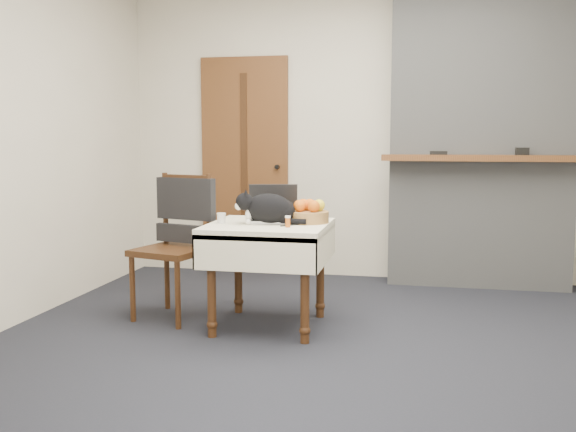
% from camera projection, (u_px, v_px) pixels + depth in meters
% --- Properties ---
extents(ground, '(4.50, 4.50, 0.00)m').
position_uv_depth(ground, '(347.00, 345.00, 3.93)').
color(ground, black).
rests_on(ground, ground).
extents(room_shell, '(4.52, 4.01, 2.61)m').
position_uv_depth(room_shell, '(359.00, 60.00, 4.17)').
color(room_shell, beige).
rests_on(room_shell, ground).
extents(door, '(0.82, 0.10, 2.00)m').
position_uv_depth(door, '(245.00, 166.00, 5.98)').
color(door, brown).
rests_on(door, ground).
extents(chimney, '(1.62, 0.48, 2.60)m').
position_uv_depth(chimney, '(481.00, 134.00, 5.39)').
color(chimney, gray).
rests_on(chimney, ground).
extents(side_table, '(0.78, 0.78, 0.70)m').
position_uv_depth(side_table, '(269.00, 240.00, 4.24)').
color(side_table, '#3A200F').
rests_on(side_table, ground).
extents(laptop, '(0.39, 0.35, 0.25)m').
position_uv_depth(laptop, '(273.00, 212.00, 4.34)').
color(laptop, '#B7B7BC').
rests_on(laptop, side_table).
extents(cat, '(0.48, 0.26, 0.23)m').
position_uv_depth(cat, '(270.00, 209.00, 4.20)').
color(cat, black).
rests_on(cat, side_table).
extents(cream_jar, '(0.06, 0.06, 0.07)m').
position_uv_depth(cream_jar, '(221.00, 218.00, 4.24)').
color(cream_jar, silver).
rests_on(cream_jar, side_table).
extents(pill_bottle, '(0.04, 0.04, 0.07)m').
position_uv_depth(pill_bottle, '(288.00, 221.00, 4.04)').
color(pill_bottle, '#AE5115').
rests_on(pill_bottle, side_table).
extents(fruit_basket, '(0.27, 0.27, 0.15)m').
position_uv_depth(fruit_basket, '(309.00, 213.00, 4.27)').
color(fruit_basket, '#A57142').
rests_on(fruit_basket, side_table).
extents(desk_clutter, '(0.13, 0.09, 0.01)m').
position_uv_depth(desk_clutter, '(298.00, 223.00, 4.20)').
color(desk_clutter, black).
rests_on(desk_clutter, side_table).
extents(chair, '(0.56, 0.55, 1.01)m').
position_uv_depth(chair, '(180.00, 226.00, 4.53)').
color(chair, '#3A200F').
rests_on(chair, ground).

